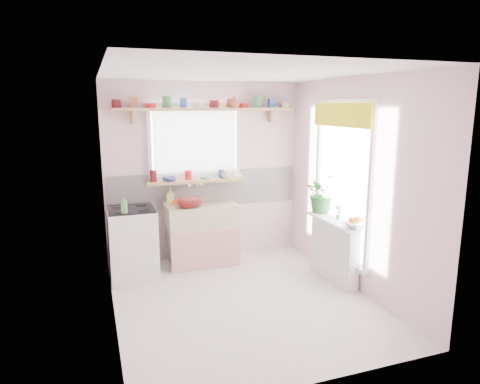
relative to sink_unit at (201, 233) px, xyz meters
name	(u,v)px	position (x,y,z in m)	size (l,w,h in m)	color
room	(268,168)	(0.81, -0.43, 0.94)	(3.20, 3.20, 3.20)	silver
sink_unit	(201,233)	(0.00, 0.00, 0.00)	(0.95, 0.65, 1.11)	white
cooker	(133,244)	(-0.95, -0.24, 0.03)	(0.58, 0.58, 0.93)	white
radiator_ledge	(334,248)	(1.45, -1.09, -0.03)	(0.22, 0.95, 0.78)	white
windowsill	(197,181)	(0.00, 0.19, 0.71)	(1.40, 0.22, 0.04)	tan
pine_shelf	(206,109)	(0.15, 0.18, 1.69)	(2.52, 0.24, 0.04)	tan
shelf_crockery	(203,104)	(0.11, 0.18, 1.76)	(2.47, 0.11, 0.12)	#590F14
sill_crockery	(193,176)	(-0.05, 0.19, 0.78)	(1.35, 0.11, 0.12)	#590F14
dish_tray	(186,200)	(-0.15, 0.21, 0.44)	(0.40, 0.30, 0.04)	#F64815
colander	(190,202)	(-0.19, -0.17, 0.49)	(0.33, 0.33, 0.15)	#58100F
jade_plant	(322,193)	(1.48, -0.69, 0.60)	(0.47, 0.40, 0.52)	#286428
fruit_bowl	(356,225)	(1.48, -1.49, 0.38)	(0.27, 0.27, 0.07)	silver
herb_pot	(338,212)	(1.48, -1.09, 0.44)	(0.10, 0.07, 0.19)	#27632C
soap_bottle_sink	(170,195)	(-0.38, 0.21, 0.53)	(0.10, 0.10, 0.21)	#CCDF63
sill_cup	(225,175)	(0.40, 0.14, 0.77)	(0.11, 0.11, 0.09)	beige
sill_bowl	(169,179)	(-0.40, 0.15, 0.76)	(0.19, 0.19, 0.06)	#2D4594
shelf_vase	(234,102)	(0.53, 0.12, 1.79)	(0.15, 0.15, 0.16)	#9A3C2F
cooker_bottle	(124,204)	(-1.04, -0.46, 0.59)	(0.08, 0.09, 0.22)	#43864C
fruit	(357,220)	(1.49, -1.49, 0.43)	(0.20, 0.14, 0.10)	orange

